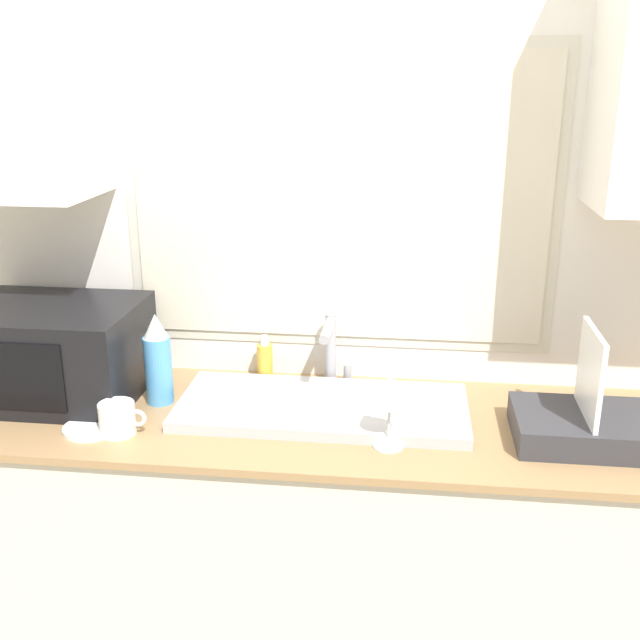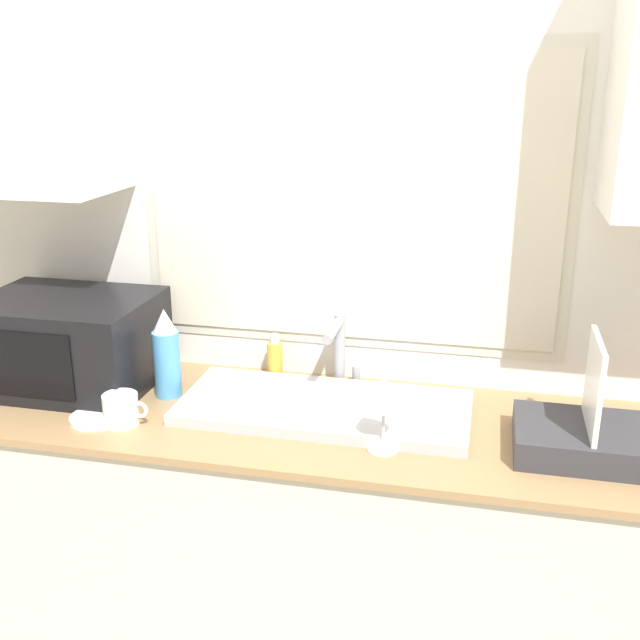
{
  "view_description": "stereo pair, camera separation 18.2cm",
  "coord_description": "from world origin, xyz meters",
  "views": [
    {
      "loc": [
        0.2,
        -1.5,
        1.78
      ],
      "look_at": [
        -0.01,
        0.26,
        1.19
      ],
      "focal_mm": 42.0,
      "sensor_mm": 36.0,
      "label": 1
    },
    {
      "loc": [
        0.38,
        -1.47,
        1.78
      ],
      "look_at": [
        -0.01,
        0.26,
        1.19
      ],
      "focal_mm": 42.0,
      "sensor_mm": 36.0,
      "label": 2
    }
  ],
  "objects": [
    {
      "name": "dish_rack",
      "position": [
        0.65,
        0.23,
        0.95
      ],
      "size": [
        0.34,
        0.25,
        0.29
      ],
      "color": "#333338",
      "rests_on": "countertop"
    },
    {
      "name": "microwave",
      "position": [
        -0.78,
        0.34,
        1.04
      ],
      "size": [
        0.49,
        0.37,
        0.26
      ],
      "color": "black",
      "rests_on": "countertop"
    },
    {
      "name": "wall_back",
      "position": [
        0.0,
        0.56,
        1.41
      ],
      "size": [
        6.0,
        0.38,
        2.6
      ],
      "color": "silver",
      "rests_on": "ground_plane"
    },
    {
      "name": "sink_basin",
      "position": [
        -0.01,
        0.31,
        0.92
      ],
      "size": [
        0.77,
        0.34,
        0.03
      ],
      "color": "#B2B2B7",
      "rests_on": "countertop"
    },
    {
      "name": "wine_glass",
      "position": [
        0.17,
        0.14,
        1.05
      ],
      "size": [
        0.08,
        0.08,
        0.19
      ],
      "color": "silver",
      "rests_on": "countertop"
    },
    {
      "name": "small_plate",
      "position": [
        -0.59,
        0.14,
        0.91
      ],
      "size": [
        0.14,
        0.14,
        0.01
      ],
      "color": "white",
      "rests_on": "countertop"
    },
    {
      "name": "spray_bottle",
      "position": [
        -0.47,
        0.33,
        1.03
      ],
      "size": [
        0.07,
        0.07,
        0.26
      ],
      "color": "#4C99D8",
      "rests_on": "countertop"
    },
    {
      "name": "soap_bottle",
      "position": [
        -0.21,
        0.51,
        0.97
      ],
      "size": [
        0.05,
        0.05,
        0.14
      ],
      "color": "gold",
      "rests_on": "countertop"
    },
    {
      "name": "countertop",
      "position": [
        0.0,
        0.29,
        0.45
      ],
      "size": [
        2.17,
        0.6,
        0.91
      ],
      "color": "beige",
      "rests_on": "ground_plane"
    },
    {
      "name": "faucet",
      "position": [
        -0.01,
        0.48,
        1.04
      ],
      "size": [
        0.08,
        0.19,
        0.21
      ],
      "color": "#99999E",
      "rests_on": "countertop"
    },
    {
      "name": "mug_near_sink",
      "position": [
        -0.51,
        0.13,
        0.95
      ],
      "size": [
        0.12,
        0.09,
        0.08
      ],
      "color": "white",
      "rests_on": "countertop"
    }
  ]
}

